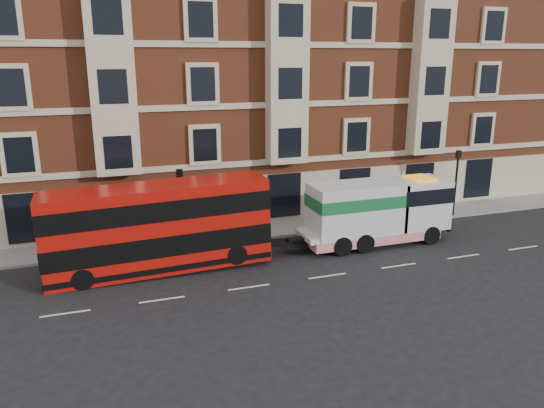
{
  "coord_description": "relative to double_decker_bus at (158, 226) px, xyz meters",
  "views": [
    {
      "loc": [
        -10.36,
        -21.76,
        10.39
      ],
      "look_at": [
        -1.48,
        4.0,
        2.73
      ],
      "focal_mm": 35.0,
      "sensor_mm": 36.0,
      "label": 1
    }
  ],
  "objects": [
    {
      "name": "ground",
      "position": [
        7.6,
        -3.37,
        -2.32
      ],
      "size": [
        120.0,
        120.0,
        0.0
      ],
      "primitive_type": "plane",
      "color": "black",
      "rests_on": "ground"
    },
    {
      "name": "sidewalk",
      "position": [
        7.6,
        4.13,
        -2.25
      ],
      "size": [
        90.0,
        3.0,
        0.15
      ],
      "primitive_type": "cube",
      "color": "slate",
      "rests_on": "ground"
    },
    {
      "name": "victorian_terrace",
      "position": [
        8.1,
        11.63,
        7.74
      ],
      "size": [
        45.0,
        12.0,
        20.4
      ],
      "color": "brown",
      "rests_on": "ground"
    },
    {
      "name": "lamp_post_west",
      "position": [
        1.6,
        2.83,
        0.35
      ],
      "size": [
        0.35,
        0.15,
        4.35
      ],
      "color": "black",
      "rests_on": "sidewalk"
    },
    {
      "name": "lamp_post_east",
      "position": [
        19.6,
        2.83,
        0.35
      ],
      "size": [
        0.35,
        0.15,
        4.35
      ],
      "color": "black",
      "rests_on": "sidewalk"
    },
    {
      "name": "double_decker_bus",
      "position": [
        0.0,
        0.0,
        0.0
      ],
      "size": [
        10.84,
        2.49,
        4.39
      ],
      "color": "#B6100A",
      "rests_on": "ground"
    },
    {
      "name": "tow_truck",
      "position": [
        12.06,
        0.0,
        -0.41
      ],
      "size": [
        8.68,
        2.57,
        3.62
      ],
      "color": "silver",
      "rests_on": "ground"
    },
    {
      "name": "pedestrian",
      "position": [
        -2.09,
        3.13,
        -1.33
      ],
      "size": [
        0.71,
        0.57,
        1.69
      ],
      "primitive_type": "imported",
      "rotation": [
        0.0,
        0.0,
        -0.3
      ],
      "color": "black",
      "rests_on": "sidewalk"
    }
  ]
}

